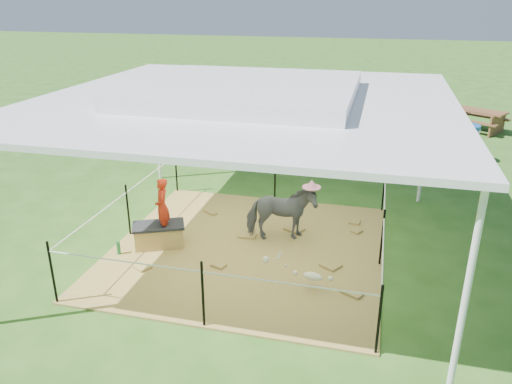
% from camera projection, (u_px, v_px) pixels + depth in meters
% --- Properties ---
extents(ground, '(90.00, 90.00, 0.00)m').
position_uv_depth(ground, '(248.00, 249.00, 8.74)').
color(ground, '#2D5919').
rests_on(ground, ground).
extents(hay_patch, '(4.60, 4.60, 0.03)m').
position_uv_depth(hay_patch, '(248.00, 249.00, 8.73)').
color(hay_patch, brown).
rests_on(hay_patch, ground).
extents(canopy_tent, '(6.30, 6.30, 2.90)m').
position_uv_depth(canopy_tent, '(247.00, 96.00, 7.74)').
color(canopy_tent, silver).
rests_on(canopy_tent, ground).
extents(rope_fence, '(4.54, 4.54, 1.00)m').
position_uv_depth(rope_fence, '(247.00, 216.00, 8.50)').
color(rope_fence, black).
rests_on(rope_fence, ground).
extents(straw_bale, '(0.92, 0.72, 0.37)m').
position_uv_depth(straw_bale, '(159.00, 236.00, 8.74)').
color(straw_bale, '#A27B3B').
rests_on(straw_bale, hay_patch).
extents(dark_cloth, '(0.99, 0.79, 0.05)m').
position_uv_depth(dark_cloth, '(158.00, 225.00, 8.66)').
color(dark_cloth, black).
rests_on(dark_cloth, straw_bale).
extents(woman, '(0.37, 0.43, 0.99)m').
position_uv_depth(woman, '(162.00, 201.00, 8.46)').
color(woman, red).
rests_on(woman, straw_bale).
extents(green_bottle, '(0.09, 0.09, 0.23)m').
position_uv_depth(green_bottle, '(119.00, 248.00, 8.48)').
color(green_bottle, '#176B2F').
rests_on(green_bottle, hay_patch).
extents(pony, '(1.33, 0.89, 1.03)m').
position_uv_depth(pony, '(281.00, 213.00, 8.84)').
color(pony, '#4C4B51').
rests_on(pony, hay_patch).
extents(pink_hat, '(0.32, 0.32, 0.15)m').
position_uv_depth(pink_hat, '(282.00, 182.00, 8.62)').
color(pink_hat, pink).
rests_on(pink_hat, pony).
extents(foal, '(0.93, 0.63, 0.47)m').
position_uv_depth(foal, '(313.00, 275.00, 7.44)').
color(foal, beige).
rests_on(foal, hay_patch).
extents(trash_barrel, '(0.72, 0.72, 1.01)m').
position_uv_depth(trash_barrel, '(465.00, 144.00, 13.08)').
color(trash_barrel, '#1653AA').
rests_on(trash_barrel, ground).
extents(picnic_table_near, '(1.96, 1.49, 0.78)m').
position_uv_depth(picnic_table_near, '(384.00, 129.00, 14.96)').
color(picnic_table_near, brown).
rests_on(picnic_table_near, ground).
extents(picnic_table_far, '(2.02, 1.87, 0.69)m').
position_uv_depth(picnic_table_far, '(477.00, 120.00, 16.13)').
color(picnic_table_far, brown).
rests_on(picnic_table_far, ground).
extents(distant_person, '(0.66, 0.57, 1.14)m').
position_uv_depth(distant_person, '(385.00, 122.00, 15.02)').
color(distant_person, '#3175BA').
rests_on(distant_person, ground).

